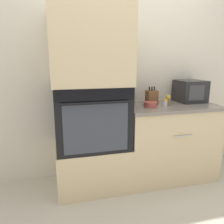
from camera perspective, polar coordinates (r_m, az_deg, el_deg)
ground_plane at (r=2.51m, az=5.63°, el=-20.63°), size 12.00×12.00×0.00m
wall_back at (r=2.69m, az=1.70°, el=10.10°), size 8.00×0.05×2.50m
oven_cabinet_base at (r=2.56m, az=-5.12°, el=-13.63°), size 0.78×0.60×0.49m
wall_oven at (r=2.35m, az=-5.39°, el=-1.05°), size 0.76×0.64×0.66m
oven_cabinet_upper at (r=2.28m, az=-5.81°, el=16.55°), size 0.78×0.60×0.76m
counter_unit at (r=2.75m, az=14.37°, el=-7.32°), size 1.09×0.63×0.90m
microwave at (r=2.89m, az=19.72°, el=5.16°), size 0.32×0.33×0.27m
knife_block at (r=2.61m, az=10.30°, el=3.82°), size 0.12×0.11×0.21m
bowl at (r=2.45m, az=10.01°, el=1.97°), size 0.14×0.14×0.06m
condiment_jar_near at (r=2.55m, az=4.07°, el=2.69°), size 0.04×0.04×0.07m
condiment_jar_mid at (r=2.58m, az=14.36°, el=2.92°), size 0.06×0.06×0.11m
condiment_jar_far at (r=2.49m, az=13.68°, el=2.28°), size 0.05×0.05×0.09m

